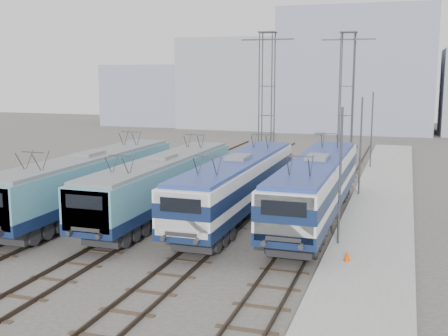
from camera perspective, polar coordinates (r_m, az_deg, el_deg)
ground at (r=28.92m, az=-6.36°, el=-7.71°), size 160.00×160.00×0.00m
platform at (r=34.17m, az=15.34°, el=-5.03°), size 4.00×70.00×0.30m
locomotive_far_left at (r=35.11m, az=-13.65°, el=-1.09°), size 2.84×17.92×3.37m
locomotive_center_left at (r=33.79m, az=-6.34°, el=-1.38°), size 2.76×17.41×3.28m
locomotive_center_right at (r=32.94m, az=1.37°, el=-1.44°), size 2.81×17.77×3.34m
locomotive_far_right at (r=32.71m, az=9.35°, el=-1.55°), size 2.88×18.22×3.42m
catenary_tower_west at (r=48.53m, az=4.36°, el=7.27°), size 4.50×1.20×12.00m
catenary_tower_east at (r=49.39m, az=12.33°, el=7.12°), size 4.50×1.20×12.00m
mast_front at (r=27.72m, az=11.71°, el=-1.15°), size 0.12×0.12×7.00m
mast_mid at (r=39.53m, az=13.69°, el=1.94°), size 0.12×0.12×7.00m
mast_rear at (r=51.43m, az=14.76°, el=3.60°), size 0.12×0.12×7.00m
safety_cone at (r=25.86m, az=12.39°, el=-8.66°), size 0.29×0.29×0.54m
building_west at (r=90.78m, az=1.78°, el=8.57°), size 18.00×12.00×14.00m
building_center at (r=87.43m, az=13.34°, el=9.59°), size 22.00×14.00×18.00m
building_far_west at (r=96.56m, az=-7.45°, el=7.36°), size 14.00×10.00×10.00m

